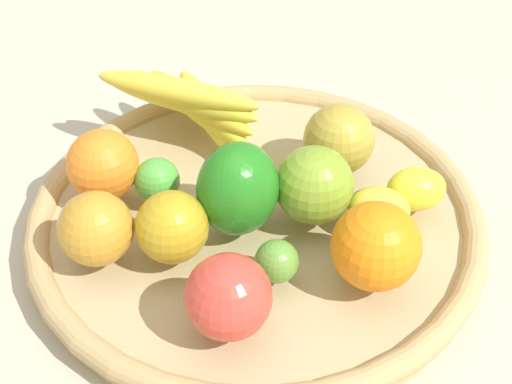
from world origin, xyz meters
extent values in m
plane|color=#B6B19B|center=(0.00, 0.00, 0.00)|extent=(2.40, 2.40, 0.00)
cylinder|color=tan|center=(0.00, 0.00, 0.01)|extent=(0.46, 0.46, 0.03)
torus|color=tan|center=(0.00, 0.00, 0.03)|extent=(0.47, 0.47, 0.03)
sphere|color=#AA9533|center=(-0.10, 0.04, 0.08)|extent=(0.08, 0.08, 0.08)
sphere|color=green|center=(0.04, -0.09, 0.06)|extent=(0.05, 0.05, 0.05)
sphere|color=#5A9335|center=(0.07, 0.07, 0.06)|extent=(0.06, 0.06, 0.04)
ellipsoid|color=yellow|center=(-0.10, -0.12, 0.06)|extent=(0.13, 0.17, 0.03)
ellipsoid|color=yellow|center=(-0.08, -0.13, 0.07)|extent=(0.09, 0.19, 0.03)
ellipsoid|color=yellow|center=(-0.07, -0.13, 0.08)|extent=(0.06, 0.19, 0.03)
ellipsoid|color=yellow|center=(-0.06, -0.13, 0.09)|extent=(0.05, 0.19, 0.03)
ellipsoid|color=yellow|center=(-0.05, -0.13, 0.11)|extent=(0.07, 0.19, 0.03)
ellipsoid|color=yellow|center=(-0.04, 0.12, 0.06)|extent=(0.06, 0.07, 0.05)
sphere|color=orange|center=(0.03, 0.14, 0.08)|extent=(0.10, 0.10, 0.08)
ellipsoid|color=#22791C|center=(0.03, 0.00, 0.09)|extent=(0.09, 0.09, 0.10)
sphere|color=#D34034|center=(0.14, 0.06, 0.08)|extent=(0.11, 0.11, 0.08)
sphere|color=olive|center=(-0.02, 0.05, 0.08)|extent=(0.10, 0.10, 0.08)
sphere|color=#B7951F|center=(0.10, -0.03, 0.08)|extent=(0.10, 0.10, 0.07)
sphere|color=orange|center=(0.06, -0.14, 0.08)|extent=(0.10, 0.10, 0.07)
ellipsoid|color=yellow|center=(-0.09, 0.14, 0.06)|extent=(0.07, 0.08, 0.05)
sphere|color=#C18A2A|center=(0.14, -0.09, 0.08)|extent=(0.10, 0.10, 0.07)
camera|label=1|loc=(0.50, 0.31, 0.57)|focal=54.26mm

